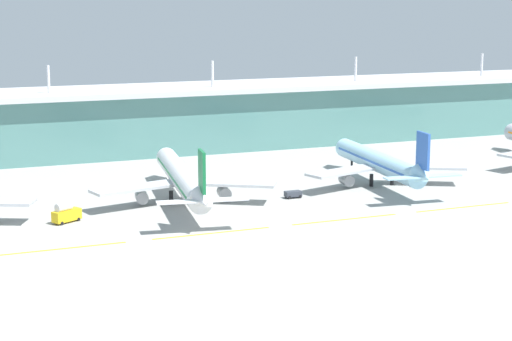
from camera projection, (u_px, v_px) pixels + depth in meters
ground_plane at (351, 216)px, 215.24m from camera, size 600.00×600.00×0.00m
terminal_building at (208, 116)px, 311.72m from camera, size 288.00×34.00×31.40m
airliner_near_middle at (182, 178)px, 228.42m from camera, size 48.24×70.51×18.90m
airliner_far_middle at (380, 163)px, 250.26m from camera, size 48.59×61.05×18.90m
taxiway_stripe_west at (61, 249)px, 186.91m from camera, size 28.00×0.70×0.04m
taxiway_stripe_mid_west at (212, 233)px, 199.38m from camera, size 28.00×0.70×0.04m
taxiway_stripe_centre at (345, 219)px, 211.86m from camera, size 28.00×0.70×0.04m
taxiway_stripe_mid_east at (463, 207)px, 224.33m from camera, size 28.00×0.70×0.04m
fuel_truck at (66, 213)px, 208.59m from camera, size 7.55×5.81×4.95m
pushback_tug at (293, 194)px, 234.67m from camera, size 4.41×2.52×1.85m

